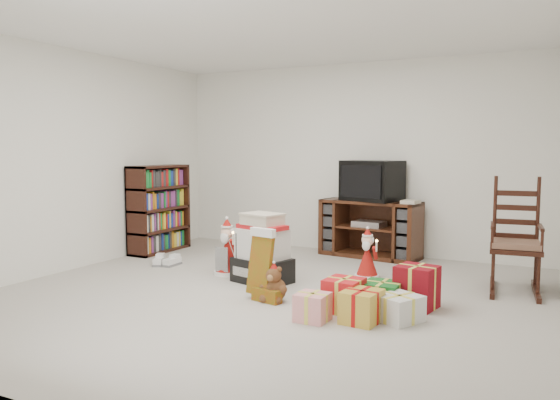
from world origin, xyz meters
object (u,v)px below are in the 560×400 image
(santa_figurine, at_px, (367,259))
(sneaker_pair, at_px, (166,262))
(red_suitcase, at_px, (259,256))
(crt_television, at_px, (372,181))
(rocking_chair, at_px, (516,251))
(teddy_bear, at_px, (275,286))
(bookshelf, at_px, (159,210))
(mrs_claus_figurine, at_px, (227,253))
(tv_stand, at_px, (370,229))
(gift_pile, at_px, (262,253))
(gift_cluster, at_px, (370,298))

(santa_figurine, xyz_separation_m, sneaker_pair, (-2.33, -0.48, -0.16))
(red_suitcase, bearing_deg, crt_television, 61.45)
(rocking_chair, relative_size, teddy_bear, 3.65)
(bookshelf, height_order, mrs_claus_figurine, bookshelf)
(tv_stand, distance_m, mrs_claus_figurine, 1.99)
(rocking_chair, bearing_deg, bookshelf, 173.69)
(mrs_claus_figurine, bearing_deg, tv_stand, 56.11)
(red_suitcase, bearing_deg, gift_pile, -31.90)
(gift_pile, height_order, sneaker_pair, gift_pile)
(santa_figurine, xyz_separation_m, gift_cluster, (0.43, -1.26, -0.07))
(crt_television, bearing_deg, bookshelf, -144.39)
(sneaker_pair, distance_m, crt_television, 2.74)
(tv_stand, distance_m, rocking_chair, 2.02)
(tv_stand, bearing_deg, gift_pile, -100.98)
(mrs_claus_figurine, height_order, crt_television, crt_television)
(tv_stand, relative_size, gift_pile, 1.86)
(mrs_claus_figurine, bearing_deg, teddy_bear, -36.62)
(bookshelf, bearing_deg, teddy_bear, -30.10)
(santa_figurine, height_order, sneaker_pair, santa_figurine)
(teddy_bear, bearing_deg, gift_cluster, -0.48)
(santa_figurine, xyz_separation_m, crt_television, (-0.31, 1.12, 0.77))
(rocking_chair, xyz_separation_m, santa_figurine, (-1.45, -0.13, -0.19))
(bookshelf, height_order, red_suitcase, bookshelf)
(gift_cluster, bearing_deg, gift_pile, 156.66)
(tv_stand, distance_m, gift_cluster, 2.49)
(tv_stand, relative_size, bookshelf, 1.13)
(teddy_bear, bearing_deg, sneaker_pair, 157.52)
(gift_pile, distance_m, teddy_bear, 0.74)
(red_suitcase, distance_m, teddy_bear, 0.78)
(tv_stand, bearing_deg, rocking_chair, -21.61)
(gift_pile, distance_m, santa_figurine, 1.14)
(rocking_chair, height_order, gift_cluster, rocking_chair)
(rocking_chair, distance_m, mrs_claus_figurine, 2.96)
(bookshelf, xyz_separation_m, rocking_chair, (4.41, -0.06, -0.16))
(sneaker_pair, bearing_deg, tv_stand, 22.52)
(tv_stand, xyz_separation_m, gift_pile, (-0.59, -1.79, -0.05))
(gift_cluster, bearing_deg, tv_stand, 107.60)
(tv_stand, height_order, mrs_claus_figurine, tv_stand)
(rocking_chair, xyz_separation_m, mrs_claus_figurine, (-2.88, -0.67, -0.15))
(bookshelf, distance_m, santa_figurine, 2.99)
(teddy_bear, distance_m, santa_figurine, 1.34)
(sneaker_pair, bearing_deg, gift_cluster, -31.60)
(mrs_claus_figurine, bearing_deg, santa_figurine, 20.63)
(santa_figurine, height_order, crt_television, crt_television)
(bookshelf, relative_size, teddy_bear, 3.66)
(rocking_chair, bearing_deg, sneaker_pair, -176.27)
(sneaker_pair, distance_m, gift_cluster, 2.86)
(santa_figurine, bearing_deg, bookshelf, 176.23)
(tv_stand, xyz_separation_m, crt_television, (0.01, 0.01, 0.61))
(gift_pile, relative_size, red_suitcase, 1.16)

